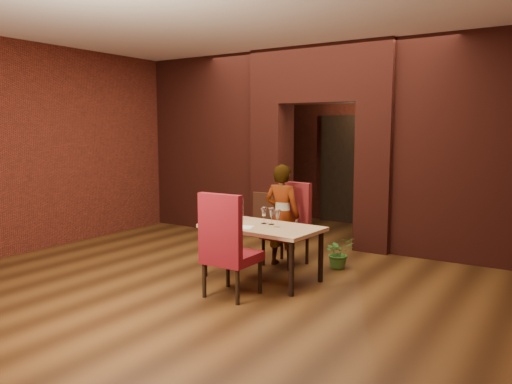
% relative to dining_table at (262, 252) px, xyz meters
% --- Properties ---
extents(floor, '(8.00, 8.00, 0.00)m').
position_rel_dining_table_xyz_m(floor, '(-0.28, 0.29, -0.34)').
color(floor, '#472A11').
rests_on(floor, ground).
extents(ceiling, '(7.00, 8.00, 0.04)m').
position_rel_dining_table_xyz_m(ceiling, '(-0.28, 0.29, 2.86)').
color(ceiling, silver).
rests_on(ceiling, ground).
extents(wall_back, '(7.00, 0.04, 3.20)m').
position_rel_dining_table_xyz_m(wall_back, '(-0.28, 4.29, 1.26)').
color(wall_back, maroon).
rests_on(wall_back, ground).
extents(wall_left, '(0.04, 8.00, 3.20)m').
position_rel_dining_table_xyz_m(wall_left, '(-3.78, 0.29, 1.26)').
color(wall_left, maroon).
rests_on(wall_left, ground).
extents(pillar_left, '(0.55, 0.55, 2.30)m').
position_rel_dining_table_xyz_m(pillar_left, '(-1.23, 2.29, 0.81)').
color(pillar_left, maroon).
rests_on(pillar_left, ground).
extents(pillar_right, '(0.55, 0.55, 2.30)m').
position_rel_dining_table_xyz_m(pillar_right, '(0.67, 2.29, 0.81)').
color(pillar_right, maroon).
rests_on(pillar_right, ground).
extents(lintel, '(2.45, 0.55, 0.90)m').
position_rel_dining_table_xyz_m(lintel, '(-0.28, 2.29, 2.41)').
color(lintel, maroon).
rests_on(lintel, ground).
extents(wing_wall_left, '(2.28, 0.35, 3.20)m').
position_rel_dining_table_xyz_m(wing_wall_left, '(-2.64, 2.29, 1.26)').
color(wing_wall_left, maroon).
rests_on(wing_wall_left, ground).
extents(wing_wall_right, '(2.28, 0.35, 3.20)m').
position_rel_dining_table_xyz_m(wing_wall_right, '(2.08, 2.29, 1.26)').
color(wing_wall_right, maroon).
rests_on(wing_wall_right, ground).
extents(vent_panel, '(0.40, 0.03, 0.50)m').
position_rel_dining_table_xyz_m(vent_panel, '(-1.23, 2.00, 0.21)').
color(vent_panel, '#9F502E').
rests_on(vent_panel, ground).
extents(rear_door, '(0.90, 0.08, 2.10)m').
position_rel_dining_table_xyz_m(rear_door, '(-0.68, 4.23, 0.71)').
color(rear_door, black).
rests_on(rear_door, ground).
extents(rear_door_frame, '(1.02, 0.04, 2.22)m').
position_rel_dining_table_xyz_m(rear_door_frame, '(-0.68, 4.19, 0.71)').
color(rear_door_frame, black).
rests_on(rear_door_frame, ground).
extents(dining_table, '(1.51, 0.91, 0.68)m').
position_rel_dining_table_xyz_m(dining_table, '(0.00, 0.00, 0.00)').
color(dining_table, tan).
rests_on(dining_table, ground).
extents(chair_far, '(0.57, 0.57, 1.14)m').
position_rel_dining_table_xyz_m(chair_far, '(-0.08, 0.74, 0.23)').
color(chair_far, maroon).
rests_on(chair_far, ground).
extents(chair_near, '(0.54, 0.54, 1.19)m').
position_rel_dining_table_xyz_m(chair_near, '(0.06, -0.71, 0.25)').
color(chair_near, maroon).
rests_on(chair_near, ground).
extents(person_seated, '(0.53, 0.36, 1.41)m').
position_rel_dining_table_xyz_m(person_seated, '(-0.11, 0.70, 0.36)').
color(person_seated, silver).
rests_on(person_seated, ground).
extents(wine_glass_a, '(0.09, 0.09, 0.21)m').
position_rel_dining_table_xyz_m(wine_glass_a, '(-0.05, 0.13, 0.45)').
color(wine_glass_a, silver).
rests_on(wine_glass_a, dining_table).
extents(wine_glass_b, '(0.09, 0.09, 0.21)m').
position_rel_dining_table_xyz_m(wine_glass_b, '(0.07, 0.12, 0.45)').
color(wine_glass_b, white).
rests_on(wine_glass_b, dining_table).
extents(wine_glass_c, '(0.09, 0.09, 0.22)m').
position_rel_dining_table_xyz_m(wine_glass_c, '(0.22, 0.01, 0.45)').
color(wine_glass_c, white).
rests_on(wine_glass_c, dining_table).
extents(tasting_sheet, '(0.34, 0.29, 0.00)m').
position_rel_dining_table_xyz_m(tasting_sheet, '(-0.16, -0.23, 0.34)').
color(tasting_sheet, white).
rests_on(tasting_sheet, dining_table).
extents(wine_bucket, '(0.16, 0.16, 0.19)m').
position_rel_dining_table_xyz_m(wine_bucket, '(-0.48, -0.14, 0.44)').
color(wine_bucket, '#A8A8B0').
rests_on(wine_bucket, dining_table).
extents(water_bottle, '(0.07, 0.07, 0.32)m').
position_rel_dining_table_xyz_m(water_bottle, '(-0.45, 0.20, 0.50)').
color(water_bottle, white).
rests_on(water_bottle, dining_table).
extents(potted_plant, '(0.52, 0.52, 0.44)m').
position_rel_dining_table_xyz_m(potted_plant, '(0.62, 0.98, -0.12)').
color(potted_plant, '#366E26').
rests_on(potted_plant, ground).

